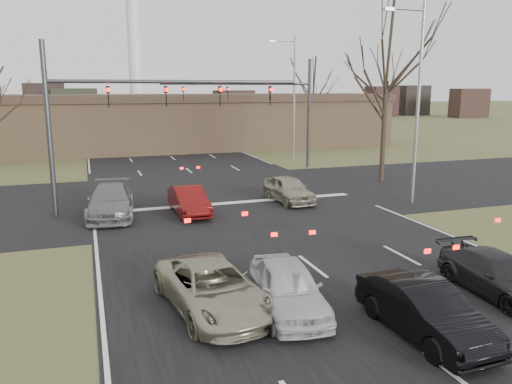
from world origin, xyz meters
TOP-DOWN VIEW (x-y plane):
  - ground at (0.00, 0.00)m, footprint 360.00×360.00m
  - road_main at (0.00, 60.00)m, footprint 14.00×300.00m
  - road_cross at (0.00, 15.00)m, footprint 200.00×14.00m
  - building at (2.00, 38.00)m, footprint 42.40×10.40m
  - mast_arm_near at (-5.23, 13.00)m, footprint 12.12×0.24m
  - mast_arm_far at (6.18, 23.00)m, footprint 11.12×0.24m
  - streetlight_right_near at (8.82, 10.00)m, footprint 2.34×0.25m
  - streetlight_right_far at (9.32, 27.00)m, footprint 2.34×0.25m
  - tree_right_near at (11.00, 16.00)m, footprint 6.90×6.90m
  - tree_right_far at (15.00, 35.00)m, footprint 5.40×5.40m
  - car_silver_suv at (-4.00, 0.84)m, footprint 2.74×4.91m
  - car_white_sedan at (-2.08, 0.16)m, footprint 2.09×4.15m
  - car_black_hatch at (0.50, -2.17)m, footprint 1.51×4.06m
  - car_charcoal_sedan at (4.12, -0.77)m, footprint 1.87×4.16m
  - car_grey_ahead at (-6.04, 12.25)m, footprint 2.52×5.22m
  - car_red_ahead at (-2.49, 11.51)m, footprint 1.45×3.98m
  - car_silver_ahead at (3.00, 12.37)m, footprint 1.79×4.09m

SIDE VIEW (x-z plane):
  - ground at x=0.00m, z-range 0.00..0.00m
  - road_main at x=0.00m, z-range 0.00..0.02m
  - road_cross at x=0.00m, z-range 0.00..0.03m
  - car_charcoal_sedan at x=4.12m, z-range 0.00..1.18m
  - car_silver_suv at x=-4.00m, z-range 0.00..1.30m
  - car_red_ahead at x=-2.49m, z-range 0.00..1.30m
  - car_black_hatch at x=0.50m, z-range 0.00..1.32m
  - car_white_sedan at x=-2.08m, z-range 0.00..1.35m
  - car_silver_ahead at x=3.00m, z-range 0.00..1.37m
  - car_grey_ahead at x=-6.04m, z-range 0.00..1.46m
  - building at x=2.00m, z-range 0.02..5.32m
  - mast_arm_far at x=6.18m, z-range 1.02..9.02m
  - mast_arm_near at x=-5.23m, z-range 1.07..9.07m
  - streetlight_right_near at x=8.82m, z-range 0.59..10.59m
  - streetlight_right_far at x=9.32m, z-range 0.59..10.59m
  - tree_right_far at x=15.00m, z-range 2.46..11.46m
  - tree_right_near at x=11.00m, z-range 3.15..14.65m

